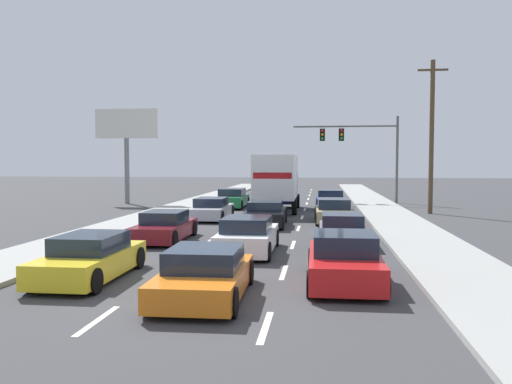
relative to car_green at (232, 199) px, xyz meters
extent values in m
plane|color=#3D3D3F|center=(3.39, 1.09, -0.62)|extent=(140.00, 140.00, 0.00)
cube|color=#9E9E99|center=(10.15, -3.91, -0.55)|extent=(3.02, 80.00, 0.14)
cube|color=#9E9E99|center=(-3.37, -3.91, -0.55)|extent=(3.02, 80.00, 0.14)
cube|color=silver|center=(1.69, -25.83, -0.62)|extent=(0.14, 2.00, 0.01)
cube|color=silver|center=(1.69, -20.83, -0.62)|extent=(0.14, 2.00, 0.01)
cube|color=silver|center=(1.69, -15.83, -0.62)|extent=(0.14, 2.00, 0.01)
cube|color=silver|center=(1.69, -10.83, -0.62)|extent=(0.14, 2.00, 0.01)
cube|color=silver|center=(1.69, -5.83, -0.62)|extent=(0.14, 2.00, 0.01)
cube|color=silver|center=(1.69, -0.83, -0.62)|extent=(0.14, 2.00, 0.01)
cube|color=silver|center=(1.69, 4.17, -0.62)|extent=(0.14, 2.00, 0.01)
cube|color=silver|center=(1.69, 9.17, -0.62)|extent=(0.14, 2.00, 0.01)
cube|color=silver|center=(1.69, 14.17, -0.62)|extent=(0.14, 2.00, 0.01)
cube|color=silver|center=(1.69, 19.17, -0.62)|extent=(0.14, 2.00, 0.01)
cube|color=silver|center=(1.69, 24.17, -0.62)|extent=(0.14, 2.00, 0.01)
cube|color=silver|center=(5.09, -25.83, -0.62)|extent=(0.14, 2.00, 0.01)
cube|color=silver|center=(5.09, -20.83, -0.62)|extent=(0.14, 2.00, 0.01)
cube|color=silver|center=(5.09, -15.83, -0.62)|extent=(0.14, 2.00, 0.01)
cube|color=silver|center=(5.09, -10.83, -0.62)|extent=(0.14, 2.00, 0.01)
cube|color=silver|center=(5.09, -5.83, -0.62)|extent=(0.14, 2.00, 0.01)
cube|color=silver|center=(5.09, -0.83, -0.62)|extent=(0.14, 2.00, 0.01)
cube|color=silver|center=(5.09, 4.17, -0.62)|extent=(0.14, 2.00, 0.01)
cube|color=silver|center=(5.09, 9.17, -0.62)|extent=(0.14, 2.00, 0.01)
cube|color=silver|center=(5.09, 14.17, -0.62)|extent=(0.14, 2.00, 0.01)
cube|color=silver|center=(5.09, 19.17, -0.62)|extent=(0.14, 2.00, 0.01)
cube|color=silver|center=(5.09, 24.17, -0.62)|extent=(0.14, 2.00, 0.01)
cube|color=#196B38|center=(0.00, 0.01, -0.13)|extent=(1.87, 4.49, 0.70)
cube|color=#192333|center=(0.00, -0.02, 0.47)|extent=(1.64, 2.28, 0.50)
cylinder|color=black|center=(-0.87, 1.69, -0.30)|extent=(0.22, 0.64, 0.64)
cylinder|color=black|center=(0.85, 1.70, -0.30)|extent=(0.22, 0.64, 0.64)
cylinder|color=black|center=(-0.85, -1.69, -0.30)|extent=(0.22, 0.64, 0.64)
cylinder|color=black|center=(0.87, -1.68, -0.30)|extent=(0.22, 0.64, 0.64)
cube|color=#B7BABF|center=(0.11, -7.47, -0.18)|extent=(1.89, 4.54, 0.59)
cube|color=#192333|center=(0.11, -7.52, 0.35)|extent=(1.63, 2.13, 0.47)
cylinder|color=black|center=(-0.77, -5.77, -0.30)|extent=(0.23, 0.64, 0.64)
cylinder|color=black|center=(0.94, -5.75, -0.30)|extent=(0.23, 0.64, 0.64)
cylinder|color=black|center=(-0.72, -9.19, -0.30)|extent=(0.23, 0.64, 0.64)
cylinder|color=black|center=(0.98, -9.16, -0.30)|extent=(0.23, 0.64, 0.64)
cube|color=maroon|center=(-0.14, -15.42, -0.19)|extent=(1.78, 4.28, 0.59)
cube|color=#192333|center=(-0.14, -15.35, 0.34)|extent=(1.55, 1.96, 0.47)
cylinder|color=black|center=(-0.96, -13.84, -0.30)|extent=(0.23, 0.64, 0.64)
cylinder|color=black|center=(0.66, -13.83, -0.30)|extent=(0.23, 0.64, 0.64)
cylinder|color=black|center=(-0.93, -17.01, -0.30)|extent=(0.23, 0.64, 0.64)
cylinder|color=black|center=(0.69, -16.99, -0.30)|extent=(0.23, 0.64, 0.64)
cube|color=yellow|center=(-0.08, -22.35, -0.17)|extent=(1.74, 4.20, 0.62)
cube|color=#192333|center=(-0.08, -22.30, 0.37)|extent=(1.52, 2.06, 0.47)
cylinder|color=black|center=(-0.88, -20.81, -0.30)|extent=(0.22, 0.64, 0.64)
cylinder|color=black|center=(0.71, -20.80, -0.30)|extent=(0.22, 0.64, 0.64)
cylinder|color=black|center=(-0.86, -23.90, -0.30)|extent=(0.22, 0.64, 0.64)
cylinder|color=black|center=(0.73, -23.89, -0.30)|extent=(0.22, 0.64, 0.64)
cube|color=white|center=(3.37, -3.45, 1.66)|extent=(2.52, 5.67, 2.65)
cube|color=red|center=(3.40, -6.26, 1.79)|extent=(2.22, 0.06, 0.36)
cube|color=#141E4C|center=(3.34, 0.41, 0.74)|extent=(2.39, 2.10, 2.13)
cylinder|color=black|center=(2.16, 0.41, -0.14)|extent=(0.31, 0.96, 0.96)
cylinder|color=black|center=(4.53, 0.42, -0.14)|extent=(0.31, 0.96, 0.96)
cylinder|color=black|center=(2.20, -4.59, -0.14)|extent=(0.31, 0.96, 0.96)
cylinder|color=black|center=(4.57, -4.57, -0.14)|extent=(0.31, 0.96, 0.96)
cube|color=black|center=(3.40, -9.94, -0.16)|extent=(2.00, 4.47, 0.64)
cube|color=#192333|center=(3.40, -9.89, 0.38)|extent=(1.72, 2.08, 0.44)
cylinder|color=black|center=(2.47, -8.30, -0.30)|extent=(0.24, 0.65, 0.64)
cylinder|color=black|center=(4.25, -8.26, -0.30)|extent=(0.24, 0.65, 0.64)
cylinder|color=black|center=(2.55, -11.63, -0.30)|extent=(0.24, 0.65, 0.64)
cylinder|color=black|center=(4.33, -11.58, -0.30)|extent=(0.24, 0.65, 0.64)
cube|color=white|center=(3.61, -17.75, -0.15)|extent=(1.79, 4.18, 0.67)
cube|color=#192333|center=(3.61, -18.05, 0.43)|extent=(1.57, 2.02, 0.48)
cylinder|color=black|center=(2.77, -16.21, -0.30)|extent=(0.22, 0.64, 0.64)
cylinder|color=black|center=(4.44, -16.21, -0.30)|extent=(0.22, 0.64, 0.64)
cylinder|color=black|center=(2.78, -19.28, -0.30)|extent=(0.22, 0.64, 0.64)
cylinder|color=black|center=(4.44, -19.28, -0.30)|extent=(0.22, 0.64, 0.64)
cube|color=orange|center=(3.44, -23.87, -0.20)|extent=(1.93, 4.08, 0.55)
cube|color=#192333|center=(3.44, -23.83, 0.32)|extent=(1.66, 1.94, 0.49)
cylinder|color=black|center=(2.55, -22.42, -0.30)|extent=(0.23, 0.64, 0.64)
cylinder|color=black|center=(4.27, -22.39, -0.30)|extent=(0.23, 0.64, 0.64)
cylinder|color=black|center=(2.61, -25.36, -0.30)|extent=(0.23, 0.64, 0.64)
cylinder|color=black|center=(4.34, -25.32, -0.30)|extent=(0.23, 0.64, 0.64)
cube|color=#1E389E|center=(6.80, -0.12, -0.16)|extent=(1.88, 4.23, 0.65)
cube|color=#192333|center=(6.80, -0.08, 0.42)|extent=(1.64, 2.03, 0.50)
cylinder|color=black|center=(5.92, 1.44, -0.30)|extent=(0.22, 0.64, 0.64)
cylinder|color=black|center=(7.66, 1.45, -0.30)|extent=(0.22, 0.64, 0.64)
cylinder|color=black|center=(5.94, -1.68, -0.30)|extent=(0.22, 0.64, 0.64)
cylinder|color=black|center=(7.67, -1.67, -0.30)|extent=(0.22, 0.64, 0.64)
cube|color=tan|center=(6.82, -8.10, -0.18)|extent=(1.94, 4.38, 0.61)
cube|color=#192333|center=(6.82, -8.19, 0.38)|extent=(1.67, 2.17, 0.52)
cylinder|color=black|center=(5.92, -6.51, -0.30)|extent=(0.24, 0.65, 0.64)
cylinder|color=black|center=(7.64, -6.47, -0.30)|extent=(0.24, 0.65, 0.64)
cylinder|color=black|center=(6.00, -9.74, -0.30)|extent=(0.24, 0.65, 0.64)
cylinder|color=black|center=(7.71, -9.70, -0.30)|extent=(0.24, 0.65, 0.64)
cube|color=slate|center=(6.95, -15.57, -0.20)|extent=(1.72, 4.10, 0.57)
cube|color=#192333|center=(6.95, -15.83, 0.35)|extent=(1.51, 1.98, 0.53)
cylinder|color=black|center=(6.15, -14.08, -0.30)|extent=(0.22, 0.64, 0.64)
cylinder|color=black|center=(7.74, -14.08, -0.30)|extent=(0.22, 0.64, 0.64)
cylinder|color=black|center=(6.16, -17.07, -0.30)|extent=(0.22, 0.64, 0.64)
cylinder|color=black|center=(7.75, -17.07, -0.30)|extent=(0.22, 0.64, 0.64)
cube|color=red|center=(6.75, -21.96, -0.15)|extent=(1.84, 4.26, 0.66)
cube|color=#192333|center=(6.75, -21.98, 0.45)|extent=(1.60, 1.90, 0.53)
cylinder|color=black|center=(5.89, -20.39, -0.30)|extent=(0.23, 0.64, 0.64)
cylinder|color=black|center=(7.57, -20.38, -0.30)|extent=(0.23, 0.64, 0.64)
cylinder|color=black|center=(5.92, -23.53, -0.30)|extent=(0.23, 0.64, 0.64)
cylinder|color=black|center=(7.60, -23.52, -0.30)|extent=(0.23, 0.64, 0.64)
cylinder|color=#595B56|center=(11.98, 5.44, 2.73)|extent=(0.20, 0.20, 6.71)
cylinder|color=#595B56|center=(7.98, 5.44, 5.34)|extent=(8.00, 0.14, 0.14)
cube|color=black|center=(7.71, 5.44, 4.69)|extent=(0.40, 0.56, 0.95)
sphere|color=red|center=(7.71, 5.13, 4.99)|extent=(0.20, 0.20, 0.20)
sphere|color=orange|center=(7.71, 5.13, 4.69)|extent=(0.20, 0.20, 0.20)
sphere|color=green|center=(7.71, 5.13, 4.39)|extent=(0.20, 0.20, 0.20)
cube|color=black|center=(6.24, 5.44, 4.69)|extent=(0.40, 0.56, 0.95)
sphere|color=red|center=(6.24, 5.13, 4.99)|extent=(0.20, 0.20, 0.20)
sphere|color=orange|center=(6.24, 5.13, 4.69)|extent=(0.20, 0.20, 0.20)
sphere|color=green|center=(6.24, 5.13, 4.39)|extent=(0.20, 0.20, 0.20)
cylinder|color=brown|center=(12.85, -2.71, 4.07)|extent=(0.28, 0.28, 9.38)
cube|color=brown|center=(12.85, -2.71, 8.16)|extent=(1.80, 0.12, 0.12)
cylinder|color=slate|center=(-8.57, 2.41, 1.88)|extent=(0.36, 0.36, 5.00)
cube|color=silver|center=(-8.57, 2.41, 5.49)|extent=(4.87, 0.20, 2.22)
camera|label=1|loc=(6.12, -35.59, 2.56)|focal=36.32mm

